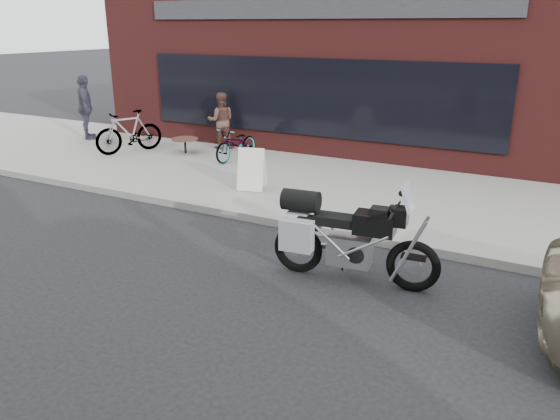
{
  "coord_description": "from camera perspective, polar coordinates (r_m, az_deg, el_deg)",
  "views": [
    {
      "loc": [
        4.16,
        -4.2,
        3.52
      ],
      "look_at": [
        0.47,
        2.7,
        0.85
      ],
      "focal_mm": 35.0,
      "sensor_mm": 36.0,
      "label": 1
    }
  ],
  "objects": [
    {
      "name": "bicycle_rear",
      "position": [
        15.66,
        -15.51,
        7.89
      ],
      "size": [
        1.28,
        1.96,
        1.15
      ],
      "primitive_type": "imported",
      "rotation": [
        0.0,
        0.0,
        -0.42
      ],
      "color": "gray",
      "rests_on": "near_sidewalk"
    },
    {
      "name": "sandwich_sign",
      "position": [
        11.7,
        -2.97,
        4.35
      ],
      "size": [
        0.68,
        0.65,
        0.89
      ],
      "rotation": [
        0.0,
        0.0,
        0.29
      ],
      "color": "white",
      "rests_on": "near_sidewalk"
    },
    {
      "name": "cafe_table",
      "position": [
        15.27,
        -9.91,
        7.27
      ],
      "size": [
        0.72,
        0.72,
        0.41
      ],
      "color": "black",
      "rests_on": "near_sidewalk"
    },
    {
      "name": "ground",
      "position": [
        6.87,
        -14.56,
        -12.62
      ],
      "size": [
        120.0,
        120.0,
        0.0
      ],
      "primitive_type": "plane",
      "color": "black",
      "rests_on": "ground"
    },
    {
      "name": "storefront",
      "position": [
        19.23,
        9.73,
        14.8
      ],
      "size": [
        14.0,
        10.07,
        4.5
      ],
      "color": "#551D1B",
      "rests_on": "ground"
    },
    {
      "name": "cafe_patron_left",
      "position": [
        15.71,
        -6.18,
        9.27
      ],
      "size": [
        0.97,
        0.92,
        1.57
      ],
      "primitive_type": "imported",
      "rotation": [
        0.0,
        0.0,
        3.72
      ],
      "color": "brown",
      "rests_on": "near_sidewalk"
    },
    {
      "name": "motorcycle",
      "position": [
        7.78,
        6.57,
        -2.82
      ],
      "size": [
        2.43,
        0.95,
        1.54
      ],
      "rotation": [
        0.0,
        0.0,
        0.11
      ],
      "color": "black",
      "rests_on": "ground"
    },
    {
      "name": "bicycle_front",
      "position": [
        14.32,
        -4.57,
        6.9
      ],
      "size": [
        0.72,
        1.65,
        0.84
      ],
      "primitive_type": "imported",
      "rotation": [
        0.0,
        0.0,
        -0.11
      ],
      "color": "gray",
      "rests_on": "near_sidewalk"
    },
    {
      "name": "near_sidewalk",
      "position": [
        12.43,
        7.47,
        2.59
      ],
      "size": [
        44.0,
        6.0,
        0.15
      ],
      "primitive_type": "cube",
      "color": "gray",
      "rests_on": "ground"
    },
    {
      "name": "cafe_patron_right",
      "position": [
        17.9,
        -19.66,
        10.07
      ],
      "size": [
        1.17,
        1.11,
        1.94
      ],
      "primitive_type": "imported",
      "rotation": [
        0.0,
        0.0,
        2.42
      ],
      "color": "#3E3D4E",
      "rests_on": "near_sidewalk"
    }
  ]
}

